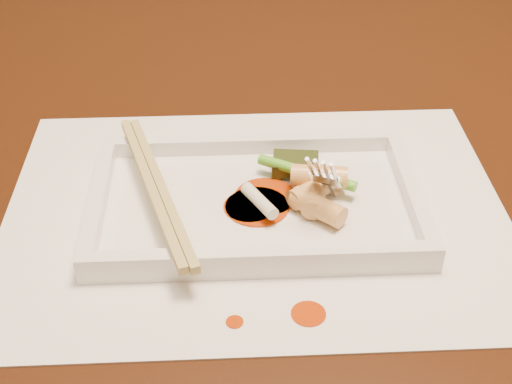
{
  "coord_description": "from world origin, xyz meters",
  "views": [
    {
      "loc": [
        0.06,
        -0.54,
        1.11
      ],
      "look_at": [
        0.08,
        -0.09,
        0.77
      ],
      "focal_mm": 50.0,
      "sensor_mm": 36.0,
      "label": 1
    }
  ],
  "objects_px": {
    "table": "(171,235)",
    "fork": "(347,108)",
    "chopstick_a": "(151,187)",
    "placemat": "(256,211)",
    "plate_base": "(256,206)"
  },
  "relations": [
    {
      "from": "plate_base",
      "to": "fork",
      "type": "distance_m",
      "value": 0.11
    },
    {
      "from": "placemat",
      "to": "plate_base",
      "type": "bearing_deg",
      "value": 0.0
    },
    {
      "from": "plate_base",
      "to": "fork",
      "type": "bearing_deg",
      "value": 14.42
    },
    {
      "from": "placemat",
      "to": "plate_base",
      "type": "relative_size",
      "value": 1.54
    },
    {
      "from": "table",
      "to": "chopstick_a",
      "type": "distance_m",
      "value": 0.16
    },
    {
      "from": "placemat",
      "to": "chopstick_a",
      "type": "bearing_deg",
      "value": 180.0
    },
    {
      "from": "chopstick_a",
      "to": "placemat",
      "type": "bearing_deg",
      "value": 0.0
    },
    {
      "from": "table",
      "to": "plate_base",
      "type": "bearing_deg",
      "value": -49.52
    },
    {
      "from": "placemat",
      "to": "fork",
      "type": "distance_m",
      "value": 0.11
    },
    {
      "from": "table",
      "to": "fork",
      "type": "bearing_deg",
      "value": -26.81
    },
    {
      "from": "chopstick_a",
      "to": "fork",
      "type": "relative_size",
      "value": 1.44
    },
    {
      "from": "fork",
      "to": "table",
      "type": "bearing_deg",
      "value": 153.19
    },
    {
      "from": "plate_base",
      "to": "chopstick_a",
      "type": "relative_size",
      "value": 1.29
    },
    {
      "from": "table",
      "to": "fork",
      "type": "relative_size",
      "value": 10.0
    },
    {
      "from": "table",
      "to": "plate_base",
      "type": "xyz_separation_m",
      "value": [
        0.08,
        -0.09,
        0.11
      ]
    }
  ]
}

